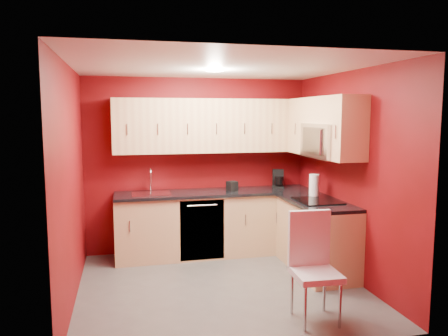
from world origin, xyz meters
name	(u,v)px	position (x,y,z in m)	size (l,w,h in m)	color
floor	(221,286)	(0.00, 0.00, 0.00)	(3.20, 3.20, 0.00)	#53504D
ceiling	(220,66)	(0.00, 0.00, 2.50)	(3.20, 3.20, 0.00)	white
wall_back	(198,165)	(0.00, 1.50, 1.25)	(3.20, 3.20, 0.00)	maroon
wall_front	(262,207)	(0.00, -1.50, 1.25)	(3.20, 3.20, 0.00)	maroon
wall_left	(71,185)	(-1.60, 0.00, 1.25)	(3.00, 3.00, 0.00)	maroon
wall_right	(350,175)	(1.60, 0.00, 1.25)	(3.00, 3.00, 0.00)	maroon
base_cabinets_back	(216,224)	(0.20, 1.20, 0.43)	(2.80, 0.60, 0.87)	tan
base_cabinets_right	(316,237)	(1.30, 0.25, 0.43)	(0.60, 1.30, 0.87)	tan
countertop_back	(216,193)	(0.20, 1.19, 0.89)	(2.80, 0.63, 0.04)	black
countertop_right	(316,202)	(1.29, 0.23, 0.89)	(0.63, 1.27, 0.04)	black
upper_cabinets_back	(214,126)	(0.20, 1.32, 1.83)	(2.80, 0.35, 0.75)	#E6BF82
upper_cabinets_right	(322,122)	(1.42, 0.44, 1.89)	(0.35, 1.55, 0.75)	#E6BF82
microwave	(328,141)	(1.39, 0.20, 1.66)	(0.42, 0.76, 0.42)	silver
cooktop	(317,201)	(1.28, 0.20, 0.92)	(0.50, 0.55, 0.01)	black
sink	(151,191)	(-0.70, 1.20, 0.94)	(0.52, 0.42, 0.35)	silver
dishwasher_front	(202,230)	(-0.05, 0.91, 0.43)	(0.60, 0.02, 0.82)	black
downlight	(215,71)	(0.00, 0.30, 2.48)	(0.20, 0.20, 0.01)	white
coffee_maker	(278,179)	(1.16, 1.27, 1.04)	(0.16, 0.21, 0.27)	black
napkin_holder	(232,186)	(0.43, 1.16, 0.98)	(0.13, 0.13, 0.14)	black
paper_towel	(314,186)	(1.36, 0.48, 1.06)	(0.17, 0.17, 0.30)	white
dining_chair	(316,268)	(0.70, -1.03, 0.52)	(0.42, 0.44, 1.05)	silver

